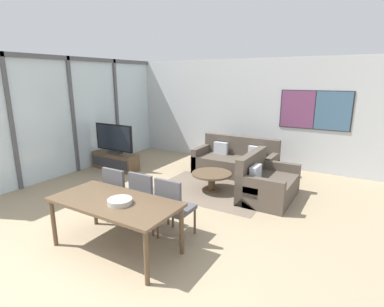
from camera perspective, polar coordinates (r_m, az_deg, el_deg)
name	(u,v)px	position (r m, az deg, el deg)	size (l,w,h in m)	color
ground_plane	(70,284)	(4.02, -22.25, -22.07)	(24.00, 24.00, 0.00)	#9E896B
wall_back	(254,112)	(8.26, 11.69, 7.69)	(8.05, 0.09, 2.80)	silver
window_wall_left	(72,110)	(7.91, -21.93, 7.62)	(0.07, 5.93, 2.80)	silver
area_rug	(211,190)	(6.39, 3.72, -6.93)	(2.33, 1.70, 0.01)	#706051
tv_console	(115,161)	(7.98, -14.39, -1.42)	(1.29, 0.41, 0.43)	brown
television	(114,139)	(7.84, -14.65, 2.71)	(1.19, 0.20, 0.75)	#2D2D33
sofa_main	(236,162)	(7.44, 8.37, -1.69)	(1.95, 0.89, 0.89)	#51473D
sofa_side	(265,184)	(6.06, 13.69, -5.71)	(0.89, 1.36, 0.89)	#51473D
coffee_table	(212,177)	(6.29, 3.76, -4.50)	(0.83, 0.83, 0.38)	brown
dining_table	(115,205)	(4.19, -14.54, -9.55)	(1.77, 0.85, 0.72)	brown
dining_chair_left	(120,192)	(4.98, -13.55, -7.13)	(0.46, 0.46, 0.94)	#4C4C51
dining_chair_centre	(146,197)	(4.68, -8.68, -8.28)	(0.46, 0.46, 0.94)	#4C4C51
dining_chair_right	(173,205)	(4.38, -3.64, -9.80)	(0.46, 0.46, 0.94)	#4C4C51
fruit_bowl	(120,201)	(4.02, -13.59, -8.81)	(0.32, 0.32, 0.07)	#B7B2A8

